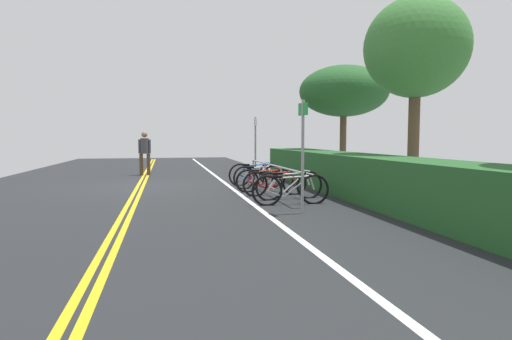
{
  "coord_description": "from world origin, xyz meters",
  "views": [
    {
      "loc": [
        13.49,
        0.76,
        1.5
      ],
      "look_at": [
        3.74,
        2.86,
        0.73
      ],
      "focal_mm": 29.67,
      "sensor_mm": 36.0,
      "label": 1
    }
  ],
  "objects_px": {
    "tree_mid": "(416,49)",
    "bicycle_1": "(259,177)",
    "bicycle_5": "(291,190)",
    "bicycle_3": "(275,183)",
    "bicycle_0": "(255,174)",
    "tree_near_left": "(344,92)",
    "bicycle_4": "(289,185)",
    "sign_post_near": "(255,143)",
    "bicycle_2": "(265,180)",
    "pedestrian": "(145,150)",
    "bike_rack": "(272,171)",
    "sign_post_far": "(303,146)"
  },
  "relations": [
    {
      "from": "tree_mid",
      "to": "bicycle_1",
      "type": "bearing_deg",
      "value": -119.61
    },
    {
      "from": "bicycle_5",
      "to": "bicycle_3",
      "type": "bearing_deg",
      "value": 178.53
    },
    {
      "from": "bicycle_0",
      "to": "tree_near_left",
      "type": "distance_m",
      "value": 5.14
    },
    {
      "from": "bicycle_4",
      "to": "sign_post_near",
      "type": "distance_m",
      "value": 4.45
    },
    {
      "from": "bicycle_1",
      "to": "bicycle_2",
      "type": "xyz_separation_m",
      "value": [
        0.86,
        -0.0,
        -0.02
      ]
    },
    {
      "from": "bicycle_0",
      "to": "sign_post_near",
      "type": "relative_size",
      "value": 0.78
    },
    {
      "from": "bicycle_5",
      "to": "pedestrian",
      "type": "xyz_separation_m",
      "value": [
        -8.34,
        -3.52,
        0.66
      ]
    },
    {
      "from": "bicycle_2",
      "to": "bicycle_4",
      "type": "xyz_separation_m",
      "value": [
        1.54,
        0.24,
        0.02
      ]
    },
    {
      "from": "bicycle_3",
      "to": "tree_mid",
      "type": "bearing_deg",
      "value": 82.93
    },
    {
      "from": "bicycle_1",
      "to": "bike_rack",
      "type": "bearing_deg",
      "value": 5.72
    },
    {
      "from": "sign_post_far",
      "to": "tree_near_left",
      "type": "height_order",
      "value": "tree_near_left"
    },
    {
      "from": "bike_rack",
      "to": "tree_near_left",
      "type": "relative_size",
      "value": 1.23
    },
    {
      "from": "tree_mid",
      "to": "sign_post_far",
      "type": "bearing_deg",
      "value": -59.86
    },
    {
      "from": "bike_rack",
      "to": "sign_post_near",
      "type": "distance_m",
      "value": 3.22
    },
    {
      "from": "bicycle_4",
      "to": "bicycle_5",
      "type": "height_order",
      "value": "bicycle_4"
    },
    {
      "from": "bike_rack",
      "to": "bicycle_4",
      "type": "bearing_deg",
      "value": 5.6
    },
    {
      "from": "pedestrian",
      "to": "sign_post_far",
      "type": "height_order",
      "value": "sign_post_far"
    },
    {
      "from": "bike_rack",
      "to": "tree_mid",
      "type": "xyz_separation_m",
      "value": [
        0.93,
        3.61,
        3.22
      ]
    },
    {
      "from": "bicycle_1",
      "to": "bicycle_5",
      "type": "bearing_deg",
      "value": 0.49
    },
    {
      "from": "bike_rack",
      "to": "bicycle_0",
      "type": "relative_size",
      "value": 2.99
    },
    {
      "from": "bicycle_2",
      "to": "bicycle_3",
      "type": "distance_m",
      "value": 0.81
    },
    {
      "from": "tree_mid",
      "to": "bicycle_5",
      "type": "bearing_deg",
      "value": -73.69
    },
    {
      "from": "bike_rack",
      "to": "bicycle_2",
      "type": "height_order",
      "value": "bike_rack"
    },
    {
      "from": "bicycle_5",
      "to": "tree_mid",
      "type": "height_order",
      "value": "tree_mid"
    },
    {
      "from": "bicycle_5",
      "to": "pedestrian",
      "type": "distance_m",
      "value": 9.07
    },
    {
      "from": "bike_rack",
      "to": "bicycle_5",
      "type": "height_order",
      "value": "bike_rack"
    },
    {
      "from": "sign_post_far",
      "to": "tree_near_left",
      "type": "bearing_deg",
      "value": 150.75
    },
    {
      "from": "bicycle_4",
      "to": "bicycle_1",
      "type": "bearing_deg",
      "value": -174.34
    },
    {
      "from": "bicycle_4",
      "to": "tree_mid",
      "type": "height_order",
      "value": "tree_mid"
    },
    {
      "from": "bicycle_3",
      "to": "tree_near_left",
      "type": "xyz_separation_m",
      "value": [
        -4.37,
        3.8,
        2.89
      ]
    },
    {
      "from": "bike_rack",
      "to": "tree_near_left",
      "type": "xyz_separation_m",
      "value": [
        -3.9,
        3.74,
        2.62
      ]
    },
    {
      "from": "pedestrian",
      "to": "sign_post_near",
      "type": "xyz_separation_m",
      "value": [
        3.19,
        3.81,
        0.32
      ]
    },
    {
      "from": "bicycle_3",
      "to": "tree_mid",
      "type": "distance_m",
      "value": 5.08
    },
    {
      "from": "bicycle_1",
      "to": "bicycle_4",
      "type": "bearing_deg",
      "value": 5.66
    },
    {
      "from": "bicycle_1",
      "to": "pedestrian",
      "type": "distance_m",
      "value": 6.24
    },
    {
      "from": "bicycle_3",
      "to": "bicycle_4",
      "type": "height_order",
      "value": "bicycle_4"
    },
    {
      "from": "bicycle_0",
      "to": "bicycle_1",
      "type": "xyz_separation_m",
      "value": [
        0.79,
        -0.05,
        -0.01
      ]
    },
    {
      "from": "bicycle_1",
      "to": "bicycle_3",
      "type": "bearing_deg",
      "value": 2.3
    },
    {
      "from": "bicycle_0",
      "to": "bicycle_3",
      "type": "bearing_deg",
      "value": 0.4
    },
    {
      "from": "sign_post_near",
      "to": "bicycle_0",
      "type": "bearing_deg",
      "value": -13.26
    },
    {
      "from": "bike_rack",
      "to": "sign_post_far",
      "type": "bearing_deg",
      "value": -3.64
    },
    {
      "from": "bicycle_2",
      "to": "tree_near_left",
      "type": "distance_m",
      "value": 6.0
    },
    {
      "from": "pedestrian",
      "to": "tree_near_left",
      "type": "distance_m",
      "value": 8.05
    },
    {
      "from": "bicycle_2",
      "to": "sign_post_far",
      "type": "height_order",
      "value": "sign_post_far"
    },
    {
      "from": "bicycle_2",
      "to": "pedestrian",
      "type": "height_order",
      "value": "pedestrian"
    },
    {
      "from": "sign_post_near",
      "to": "bicycle_1",
      "type": "bearing_deg",
      "value": -9.4
    },
    {
      "from": "pedestrian",
      "to": "sign_post_far",
      "type": "relative_size",
      "value": 0.78
    },
    {
      "from": "bicycle_5",
      "to": "tree_near_left",
      "type": "distance_m",
      "value": 7.61
    },
    {
      "from": "bicycle_2",
      "to": "tree_near_left",
      "type": "xyz_separation_m",
      "value": [
        -3.56,
        3.87,
        2.89
      ]
    },
    {
      "from": "bicycle_3",
      "to": "tree_near_left",
      "type": "bearing_deg",
      "value": 139.03
    }
  ]
}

